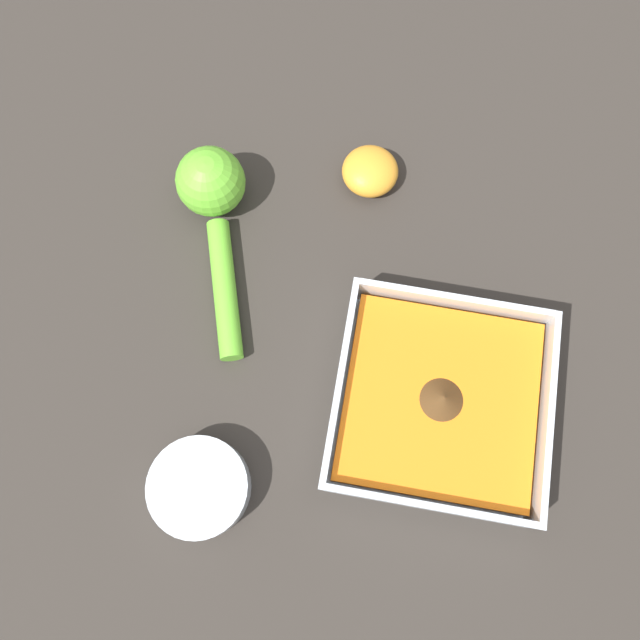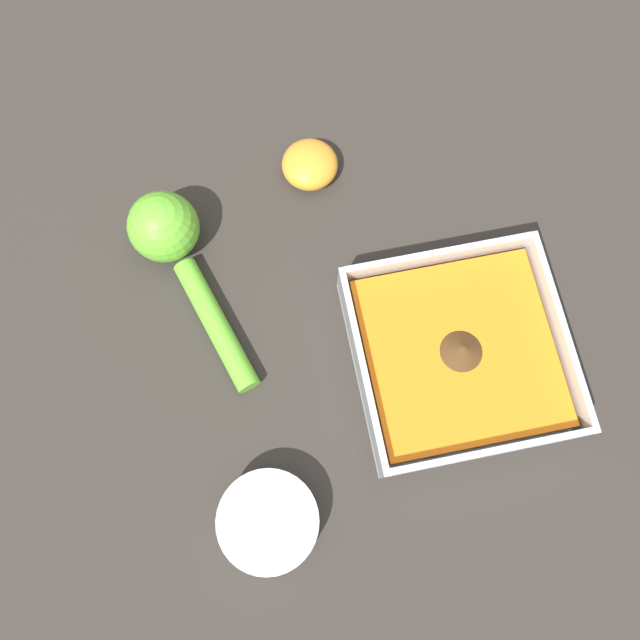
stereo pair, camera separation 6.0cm
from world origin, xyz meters
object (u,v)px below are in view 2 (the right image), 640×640
Objects in this scene: square_dish at (457,355)px; spice_bowl at (269,521)px; lemon_squeezer at (173,244)px; lemon_half at (310,165)px.

spice_bowl is at bearing -60.73° from square_dish.
lemon_squeezer is (-0.16, -0.25, 0.01)m from square_dish.
lemon_half is (-0.23, -0.10, -0.00)m from square_dish.
lemon_half is at bearing 163.15° from spice_bowl.
lemon_squeezer is 0.17m from lemon_half.
square_dish is 0.23m from spice_bowl.
square_dish is at bearing 23.42° from lemon_half.
spice_bowl is 1.54× the size of lemon_half.
lemon_half is at bearing -83.60° from lemon_squeezer.
lemon_squeezer is (-0.28, -0.05, 0.02)m from spice_bowl.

